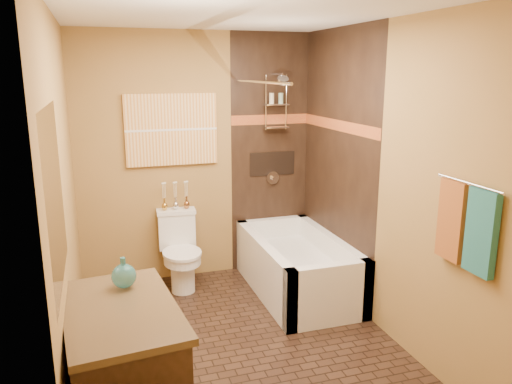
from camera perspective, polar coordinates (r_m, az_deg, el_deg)
name	(u,v)px	position (r m, az deg, el deg)	size (l,w,h in m)	color
floor	(240,343)	(4.15, -1.89, -16.88)	(3.00, 3.00, 0.00)	black
wall_left	(65,204)	(3.56, -20.98, -1.27)	(0.02, 3.00, 2.50)	#9E733D
wall_right	(381,180)	(4.16, 14.05, 1.32)	(0.02, 3.00, 2.50)	#9E733D
wall_back	(198,158)	(5.11, -6.67, 3.87)	(2.40, 0.02, 2.50)	#9E733D
wall_front	(328,263)	(2.34, 8.20, -8.07)	(2.40, 0.02, 2.50)	#9E733D
ceiling	(237,12)	(3.60, -2.22, 19.86)	(3.00, 3.00, 0.00)	silver
alcove_tile_back	(270,154)	(5.30, 1.61, 4.31)	(0.85, 0.01, 2.50)	black
alcove_tile_right	(337,164)	(4.80, 9.23, 3.15)	(0.01, 1.50, 2.50)	black
mosaic_band_back	(271,119)	(5.25, 1.67, 8.29)	(0.85, 0.01, 0.10)	#9A301C
mosaic_band_right	(337,125)	(4.74, 9.30, 7.54)	(0.01, 1.50, 0.10)	#9A301C
alcove_niche	(272,164)	(5.32, 1.88, 3.25)	(0.50, 0.01, 0.25)	black
shower_fixtures	(276,116)	(5.16, 2.32, 8.70)	(0.24, 0.33, 1.16)	silver
curtain_rod	(258,82)	(4.41, 0.25, 12.48)	(0.03, 0.03, 1.55)	silver
towel_bar	(469,184)	(3.27, 23.18, 0.89)	(0.02, 0.02, 0.55)	silver
towel_teal	(481,233)	(3.25, 24.35, -4.24)	(0.05, 0.22, 0.52)	#1C5F59
towel_rust	(452,220)	(3.43, 21.48, -3.04)	(0.05, 0.22, 0.52)	#8F501A
sunset_painting	(171,130)	(5.00, -9.63, 7.03)	(0.90, 0.04, 0.70)	orange
vanity_mirror	(55,197)	(2.68, -21.97, -0.54)	(0.01, 1.00, 0.90)	white
bathtub	(297,270)	(4.93, 4.70, -8.93)	(0.80, 1.50, 0.55)	white
toilet	(180,250)	(5.02, -8.67, -6.61)	(0.40, 0.58, 0.76)	white
vanity	(123,377)	(3.09, -14.94, -19.74)	(0.69, 1.02, 0.86)	black
teal_bottle	(124,273)	(3.08, -14.89, -8.91)	(0.15, 0.15, 0.23)	#256F70
bud_vases	(175,195)	(5.03, -9.20, -0.34)	(0.28, 0.06, 0.28)	gold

